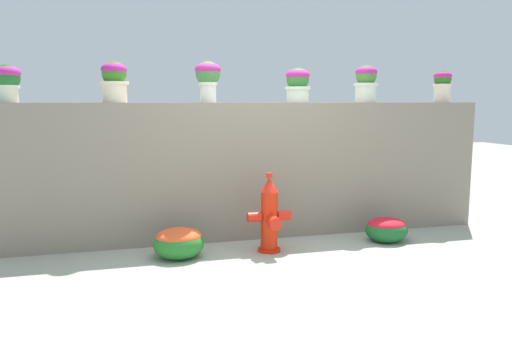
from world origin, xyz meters
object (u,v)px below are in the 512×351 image
Objects in this scene: potted_plant_1 at (114,79)px; flower_bush_right at (386,228)px; potted_plant_3 at (298,83)px; potted_plant_4 at (366,81)px; flower_bush_left at (179,242)px; fire_hydrant at (270,217)px; potted_plant_2 at (208,76)px; potted_plant_0 at (6,80)px; potted_plant_5 at (442,84)px.

flower_bush_right is (2.85, -0.62, -1.62)m from potted_plant_1.
potted_plant_3 is 0.90× the size of potted_plant_4.
potted_plant_1 is 1.81m from flower_bush_left.
potted_plant_1 is 0.52× the size of fire_hydrant.
flower_bush_right is at bearing -18.32° from potted_plant_2.
fire_hydrant is at bearing -153.64° from potted_plant_4.
flower_bush_left is at bearing -156.69° from potted_plant_3.
flower_bush_right is at bearing 1.81° from fire_hydrant.
potted_plant_1 is at bearing -179.44° from potted_plant_4.
potted_plant_0 is at bearing 158.11° from flower_bush_left.
potted_plant_2 is 1.13× the size of potted_plant_3.
potted_plant_1 is 0.97× the size of potted_plant_4.
fire_hydrant is 1.74× the size of flower_bush_right.
potted_plant_4 is 1.75m from flower_bush_right.
potted_plant_0 is at bearing 170.84° from flower_bush_right.
potted_plant_1 is at bearing 155.96° from fire_hydrant.
potted_plant_4 is 2.90m from flower_bush_left.
potted_plant_5 is at bearing 15.63° from fire_hydrant.
potted_plant_5 reaches higher than flower_bush_right.
fire_hydrant is (-0.52, -0.66, -1.38)m from potted_plant_3.
potted_plant_3 is at bearing 51.40° from fire_hydrant.
fire_hydrant is (0.50, -0.66, -1.44)m from potted_plant_2.
potted_plant_5 is (1.90, 0.02, 0.01)m from potted_plant_3.
potted_plant_1 reaches higher than potted_plant_5.
potted_plant_4 is at bearing 15.85° from flower_bush_left.
flower_bush_right is (-0.03, -0.65, -1.63)m from potted_plant_4.
fire_hydrant is at bearing -1.97° from flower_bush_left.
potted_plant_4 is at bearing 0.85° from potted_plant_2.
potted_plant_0 is at bearing 179.81° from potted_plant_3.
potted_plant_4 is 2.10m from fire_hydrant.
potted_plant_2 reaches higher than potted_plant_3.
potted_plant_4 reaches higher than flower_bush_left.
flower_bush_left is (1.58, -0.64, -1.59)m from potted_plant_0.
potted_plant_0 reaches higher than fire_hydrant.
fire_hydrant is at bearing -178.19° from flower_bush_right.
potted_plant_1 is 1.08× the size of potted_plant_5.
potted_plant_2 is 2.93m from potted_plant_5.
potted_plant_4 is (2.88, 0.03, 0.01)m from potted_plant_1.
potted_plant_2 is 0.54× the size of fire_hydrant.
potted_plant_0 is 3.90m from potted_plant_4.
flower_bush_right is (-1.06, -0.64, -1.61)m from potted_plant_5.
potted_plant_1 is at bearing 131.50° from flower_bush_left.
potted_plant_1 is 2.14m from fire_hydrant.
potted_plant_0 is 0.80× the size of flower_bush_right.
potted_plant_1 reaches higher than flower_bush_right.
potted_plant_1 is at bearing 167.74° from flower_bush_right.
potted_plant_2 is 1.90m from potted_plant_4.
potted_plant_2 reaches higher than potted_plant_1.
potted_plant_4 is at bearing 87.51° from flower_bush_right.
potted_plant_2 is at bearing -179.67° from potted_plant_5.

